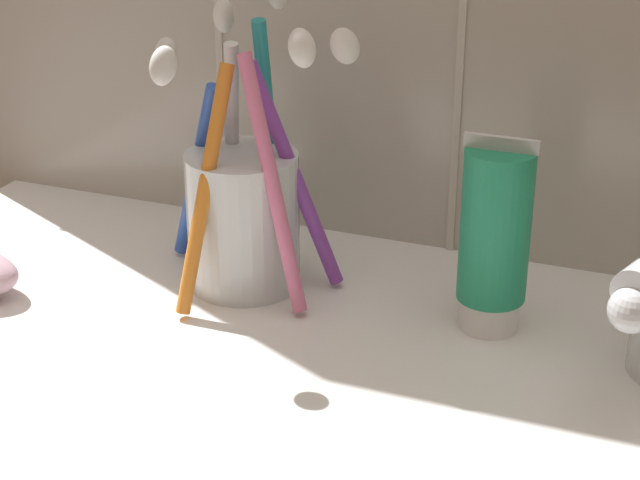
{
  "coord_description": "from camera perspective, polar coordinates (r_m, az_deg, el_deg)",
  "views": [
    {
      "loc": [
        17.84,
        -48.11,
        33.17
      ],
      "look_at": [
        -2.27,
        3.12,
        8.18
      ],
      "focal_mm": 60.0,
      "sensor_mm": 36.0,
      "label": 1
    }
  ],
  "objects": [
    {
      "name": "toothpaste_tube",
      "position": [
        0.62,
        9.3,
        0.15
      ],
      "size": [
        4.27,
        4.07,
        11.98
      ],
      "color": "white",
      "rests_on": "sink_counter"
    },
    {
      "name": "toothbrush_cup",
      "position": [
        0.67,
        -4.08,
        1.91
      ],
      "size": [
        14.97,
        13.0,
        19.23
      ],
      "color": "silver",
      "rests_on": "sink_counter"
    },
    {
      "name": "sink_counter",
      "position": [
        0.61,
        0.93,
        -7.67
      ],
      "size": [
        68.77,
        36.3,
        2.0
      ],
      "primitive_type": "cube",
      "color": "white",
      "rests_on": "ground"
    }
  ]
}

